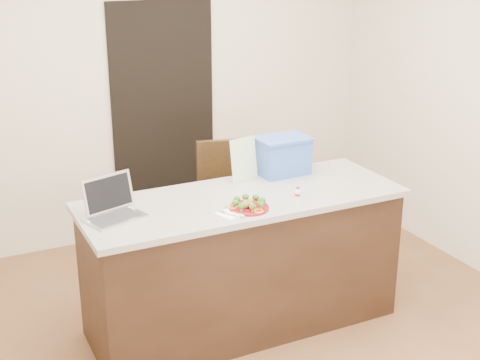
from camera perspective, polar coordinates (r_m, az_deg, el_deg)
name	(u,v)px	position (r m, az deg, el deg)	size (l,w,h in m)	color
ground	(259,341)	(4.44, 1.67, -13.61)	(4.00, 4.00, 0.00)	brown
room_shell	(262,95)	(3.80, 1.92, 7.28)	(4.00, 4.00, 4.00)	white
doorway	(164,120)	(5.75, -6.51, 5.09)	(0.90, 0.02, 2.00)	black
island	(243,261)	(4.40, 0.22, -6.96)	(2.06, 0.76, 0.92)	black
plate	(249,208)	(4.01, 0.76, -2.36)	(0.24, 0.24, 0.02)	maroon
meatballs	(248,204)	(4.00, 0.69, -2.06)	(0.09, 0.10, 0.04)	olive
broccoli	(249,202)	(4.00, 0.76, -1.85)	(0.21, 0.21, 0.04)	#1F4612
pepper_rings	(249,206)	(4.01, 0.76, -2.25)	(0.22, 0.21, 0.01)	yellow
napkin	(231,214)	(3.94, -0.81, -2.89)	(0.14, 0.14, 0.01)	white
fork	(227,213)	(3.94, -1.12, -2.83)	(0.07, 0.14, 0.00)	silver
knife	(236,213)	(3.94, -0.31, -2.81)	(0.05, 0.19, 0.01)	silver
yogurt_bottle	(298,194)	(4.19, 4.94, -1.16)	(0.03, 0.03, 0.07)	white
laptop	(112,206)	(3.97, -10.88, -2.18)	(0.38, 0.35, 0.23)	#BBBBC0
leaflet	(244,160)	(4.45, 0.32, 1.76)	(0.21, 0.00, 0.29)	white
blue_box	(282,155)	(4.60, 3.63, 2.12)	(0.37, 0.27, 0.26)	#3157B4
chair	(234,201)	(5.03, -0.54, -1.81)	(0.56, 0.56, 1.05)	#362110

